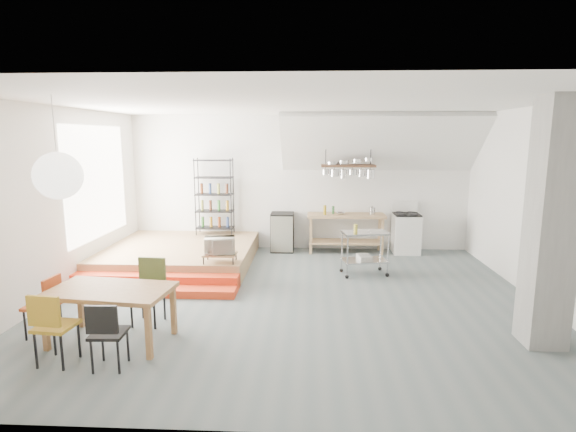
# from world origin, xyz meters

# --- Properties ---
(floor) EXTENTS (8.00, 8.00, 0.00)m
(floor) POSITION_xyz_m (0.00, 0.00, 0.00)
(floor) COLOR slate
(floor) RESTS_ON ground
(wall_back) EXTENTS (8.00, 0.04, 3.20)m
(wall_back) POSITION_xyz_m (0.00, 3.50, 1.60)
(wall_back) COLOR silver
(wall_back) RESTS_ON ground
(wall_left) EXTENTS (0.04, 7.00, 3.20)m
(wall_left) POSITION_xyz_m (-4.00, 0.00, 1.60)
(wall_left) COLOR silver
(wall_left) RESTS_ON ground
(wall_right) EXTENTS (0.04, 7.00, 3.20)m
(wall_right) POSITION_xyz_m (4.00, 0.00, 1.60)
(wall_right) COLOR silver
(wall_right) RESTS_ON ground
(ceiling) EXTENTS (8.00, 7.00, 0.02)m
(ceiling) POSITION_xyz_m (0.00, 0.00, 3.20)
(ceiling) COLOR white
(ceiling) RESTS_ON wall_back
(slope_ceiling) EXTENTS (4.40, 1.44, 1.32)m
(slope_ceiling) POSITION_xyz_m (1.80, 2.90, 2.55)
(slope_ceiling) COLOR white
(slope_ceiling) RESTS_ON wall_back
(window_pane) EXTENTS (0.02, 2.50, 2.20)m
(window_pane) POSITION_xyz_m (-3.98, 1.50, 1.80)
(window_pane) COLOR white
(window_pane) RESTS_ON wall_left
(platform) EXTENTS (3.00, 3.00, 0.40)m
(platform) POSITION_xyz_m (-2.50, 2.00, 0.20)
(platform) COLOR #A78253
(platform) RESTS_ON ground
(step_lower) EXTENTS (3.00, 0.35, 0.13)m
(step_lower) POSITION_xyz_m (-2.50, 0.05, 0.07)
(step_lower) COLOR #E93E1B
(step_lower) RESTS_ON ground
(step_upper) EXTENTS (3.00, 0.35, 0.27)m
(step_upper) POSITION_xyz_m (-2.50, 0.40, 0.13)
(step_upper) COLOR #E93E1B
(step_upper) RESTS_ON ground
(concrete_column) EXTENTS (0.50, 0.50, 3.20)m
(concrete_column) POSITION_xyz_m (3.30, -1.50, 1.60)
(concrete_column) COLOR gray
(concrete_column) RESTS_ON ground
(kitchen_counter) EXTENTS (1.80, 0.60, 0.91)m
(kitchen_counter) POSITION_xyz_m (1.10, 3.15, 0.63)
(kitchen_counter) COLOR #A78253
(kitchen_counter) RESTS_ON ground
(stove) EXTENTS (0.60, 0.60, 1.18)m
(stove) POSITION_xyz_m (2.50, 3.16, 0.48)
(stove) COLOR white
(stove) RESTS_ON ground
(pot_rack) EXTENTS (1.20, 0.50, 1.43)m
(pot_rack) POSITION_xyz_m (1.13, 2.92, 1.98)
(pot_rack) COLOR #43281B
(pot_rack) RESTS_ON ceiling
(wire_shelving) EXTENTS (0.88, 0.38, 1.80)m
(wire_shelving) POSITION_xyz_m (-2.00, 3.20, 1.33)
(wire_shelving) COLOR black
(wire_shelving) RESTS_ON platform
(microwave_shelf) EXTENTS (0.60, 0.40, 0.16)m
(microwave_shelf) POSITION_xyz_m (-1.40, 0.75, 0.55)
(microwave_shelf) COLOR #A78253
(microwave_shelf) RESTS_ON platform
(paper_lantern) EXTENTS (0.60, 0.60, 0.60)m
(paper_lantern) POSITION_xyz_m (-2.94, -1.67, 2.20)
(paper_lantern) COLOR white
(paper_lantern) RESTS_ON ceiling
(dining_table) EXTENTS (1.64, 1.04, 0.74)m
(dining_table) POSITION_xyz_m (-2.35, -1.74, 0.66)
(dining_table) COLOR brown
(dining_table) RESTS_ON ground
(chair_mustard) EXTENTS (0.45, 0.45, 0.91)m
(chair_mustard) POSITION_xyz_m (-2.76, -2.40, 0.54)
(chair_mustard) COLOR #AA801D
(chair_mustard) RESTS_ON ground
(chair_black) EXTENTS (0.40, 0.40, 0.83)m
(chair_black) POSITION_xyz_m (-2.08, -2.47, 0.50)
(chair_black) COLOR black
(chair_black) RESTS_ON ground
(chair_olive) EXTENTS (0.47, 0.47, 0.94)m
(chair_olive) POSITION_xyz_m (-2.08, -1.05, 0.56)
(chair_olive) COLOR #515E2C
(chair_olive) RESTS_ON ground
(chair_red) EXTENTS (0.42, 0.42, 0.85)m
(chair_red) POSITION_xyz_m (-3.29, -1.63, 0.51)
(chair_red) COLOR #AB3E18
(chair_red) RESTS_ON ground
(rolling_cart) EXTENTS (0.95, 0.64, 0.86)m
(rolling_cart) POSITION_xyz_m (1.33, 1.40, 0.56)
(rolling_cart) COLOR silver
(rolling_cart) RESTS_ON ground
(mini_fridge) EXTENTS (0.54, 0.54, 0.92)m
(mini_fridge) POSITION_xyz_m (-0.39, 3.20, 0.46)
(mini_fridge) COLOR black
(mini_fridge) RESTS_ON ground
(microwave) EXTENTS (0.61, 0.47, 0.31)m
(microwave) POSITION_xyz_m (-1.40, 0.75, 0.72)
(microwave) COLOR beige
(microwave) RESTS_ON microwave_shelf
(bowl) EXTENTS (0.24, 0.24, 0.05)m
(bowl) POSITION_xyz_m (0.97, 3.10, 0.94)
(bowl) COLOR silver
(bowl) RESTS_ON kitchen_counter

